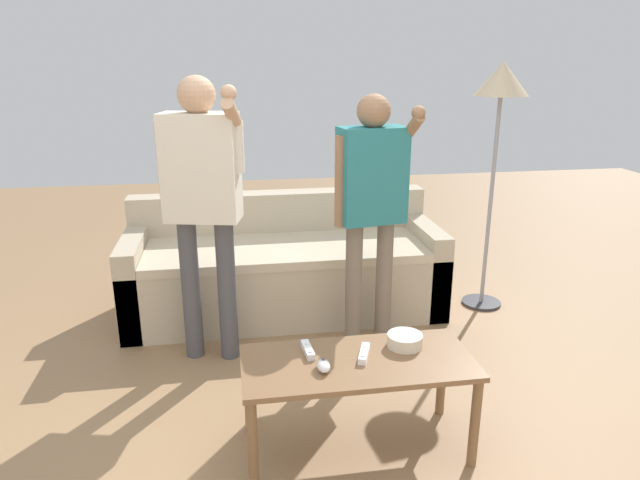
# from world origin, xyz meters

# --- Properties ---
(ground_plane) EXTENTS (12.00, 12.00, 0.00)m
(ground_plane) POSITION_xyz_m (0.00, 0.00, 0.00)
(ground_plane) COLOR #93704C
(couch) EXTENTS (2.17, 0.83, 0.79)m
(couch) POSITION_xyz_m (-0.00, 1.46, 0.30)
(couch) COLOR #B7A88E
(couch) RESTS_ON ground
(coffee_table) EXTENTS (1.03, 0.46, 0.46)m
(coffee_table) POSITION_xyz_m (0.17, -0.16, 0.40)
(coffee_table) COLOR brown
(coffee_table) RESTS_ON ground
(snack_bowl) EXTENTS (0.16, 0.16, 0.06)m
(snack_bowl) POSITION_xyz_m (0.41, -0.07, 0.49)
(snack_bowl) COLOR beige
(snack_bowl) RESTS_ON coffee_table
(game_remote_nunchuk) EXTENTS (0.06, 0.09, 0.05)m
(game_remote_nunchuk) POSITION_xyz_m (0.00, -0.22, 0.48)
(game_remote_nunchuk) COLOR white
(game_remote_nunchuk) RESTS_ON coffee_table
(floor_lamp) EXTENTS (0.36, 0.36, 1.71)m
(floor_lamp) POSITION_xyz_m (1.44, 1.28, 1.49)
(floor_lamp) COLOR #2D2D33
(floor_lamp) RESTS_ON ground
(player_right) EXTENTS (0.48, 0.31, 1.55)m
(player_right) POSITION_xyz_m (0.46, 0.82, 0.97)
(player_right) COLOR #756656
(player_right) RESTS_ON ground
(player_left) EXTENTS (0.48, 0.41, 1.65)m
(player_left) POSITION_xyz_m (-0.51, 0.83, 1.04)
(player_left) COLOR #47474C
(player_left) RESTS_ON ground
(game_remote_wand_near) EXTENTS (0.05, 0.15, 0.03)m
(game_remote_wand_near) POSITION_xyz_m (-0.04, -0.06, 0.47)
(game_remote_wand_near) COLOR white
(game_remote_wand_near) RESTS_ON coffee_table
(game_remote_wand_far) EXTENTS (0.09, 0.16, 0.03)m
(game_remote_wand_far) POSITION_xyz_m (0.20, -0.13, 0.47)
(game_remote_wand_far) COLOR white
(game_remote_wand_far) RESTS_ON coffee_table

